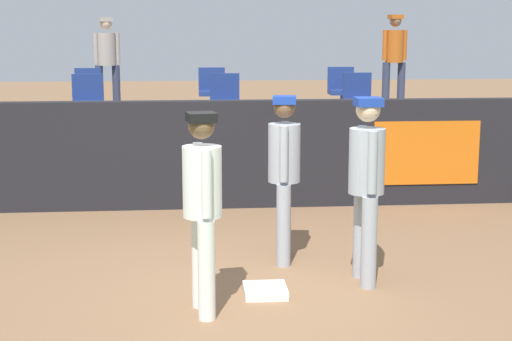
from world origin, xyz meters
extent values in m
plane|color=#846042|center=(0.00, 0.00, 0.00)|extent=(60.00, 60.00, 0.00)
cube|color=white|center=(0.16, 0.06, 0.04)|extent=(0.40, 0.40, 0.08)
cylinder|color=white|center=(-0.45, -0.20, 0.43)|extent=(0.15, 0.15, 0.87)
cylinder|color=white|center=(-0.40, -0.51, 0.43)|extent=(0.15, 0.15, 0.87)
cylinder|color=white|center=(-0.43, -0.36, 1.17)|extent=(0.38, 0.38, 0.61)
sphere|color=brown|center=(-0.43, -0.36, 1.65)|extent=(0.23, 0.23, 0.23)
cube|color=black|center=(-0.43, -0.36, 1.72)|extent=(0.27, 0.27, 0.08)
cylinder|color=white|center=(-0.46, -0.16, 1.19)|extent=(0.09, 0.09, 0.57)
cylinder|color=white|center=(-0.39, -0.56, 1.19)|extent=(0.09, 0.09, 0.57)
ellipsoid|color=brown|center=(-0.36, -0.14, 0.95)|extent=(0.15, 0.22, 0.28)
cylinder|color=#9EA3AD|center=(1.15, 0.51, 0.45)|extent=(0.15, 0.15, 0.89)
cylinder|color=#9EA3AD|center=(1.16, 0.19, 0.45)|extent=(0.15, 0.15, 0.89)
cylinder|color=#9EA3AD|center=(1.16, 0.35, 1.21)|extent=(0.35, 0.35, 0.63)
sphere|color=beige|center=(1.16, 0.35, 1.70)|extent=(0.23, 0.23, 0.23)
cube|color=#193899|center=(1.16, 0.35, 1.77)|extent=(0.25, 0.25, 0.08)
cylinder|color=#9EA3AD|center=(1.15, 0.56, 1.23)|extent=(0.09, 0.09, 0.59)
cylinder|color=#9EA3AD|center=(1.16, 0.14, 1.23)|extent=(0.09, 0.09, 0.59)
cylinder|color=#9EA3AD|center=(0.48, 1.25, 0.43)|extent=(0.15, 0.15, 0.87)
cylinder|color=#9EA3AD|center=(0.43, 0.94, 0.43)|extent=(0.15, 0.15, 0.87)
cylinder|color=#9EA3AD|center=(0.46, 1.10, 1.17)|extent=(0.38, 0.38, 0.61)
sphere|color=brown|center=(0.46, 1.10, 1.65)|extent=(0.23, 0.23, 0.23)
cube|color=#193899|center=(0.46, 1.10, 1.73)|extent=(0.27, 0.27, 0.08)
cylinder|color=#9EA3AD|center=(0.48, 1.30, 1.19)|extent=(0.09, 0.09, 0.57)
cylinder|color=#9EA3AD|center=(0.43, 0.90, 1.19)|extent=(0.09, 0.09, 0.57)
cube|color=black|center=(0.00, 3.73, 0.74)|extent=(18.00, 0.24, 1.48)
cube|color=orange|center=(2.76, 3.60, 0.74)|extent=(1.50, 0.02, 0.89)
cube|color=#59595E|center=(0.00, 6.30, 0.46)|extent=(18.00, 4.80, 0.92)
cylinder|color=#4C4C51|center=(2.13, 5.10, 1.12)|extent=(0.08, 0.08, 0.40)
cube|color=navy|center=(2.13, 5.10, 1.32)|extent=(0.45, 0.44, 0.08)
cube|color=navy|center=(2.13, 5.29, 1.56)|extent=(0.45, 0.06, 0.40)
cylinder|color=#4C4C51|center=(2.22, 6.90, 1.12)|extent=(0.08, 0.08, 0.40)
cube|color=navy|center=(2.22, 6.90, 1.32)|extent=(0.47, 0.44, 0.08)
cube|color=navy|center=(2.22, 7.09, 1.56)|extent=(0.47, 0.06, 0.40)
cylinder|color=#4C4C51|center=(-2.07, 5.10, 1.12)|extent=(0.08, 0.08, 0.40)
cube|color=navy|center=(-2.07, 5.10, 1.32)|extent=(0.47, 0.44, 0.08)
cube|color=navy|center=(-2.07, 5.29, 1.56)|extent=(0.47, 0.06, 0.40)
cylinder|color=#4C4C51|center=(-0.11, 6.90, 1.12)|extent=(0.08, 0.08, 0.40)
cube|color=navy|center=(-0.11, 6.90, 1.32)|extent=(0.47, 0.44, 0.08)
cube|color=navy|center=(-0.11, 7.09, 1.56)|extent=(0.47, 0.06, 0.40)
cylinder|color=#4C4C51|center=(-2.28, 6.90, 1.12)|extent=(0.08, 0.08, 0.40)
cube|color=navy|center=(-2.28, 6.90, 1.32)|extent=(0.46, 0.44, 0.08)
cube|color=navy|center=(-2.28, 7.09, 1.56)|extent=(0.46, 0.06, 0.40)
cylinder|color=#4C4C51|center=(0.03, 5.10, 1.12)|extent=(0.08, 0.08, 0.40)
cube|color=navy|center=(0.03, 5.10, 1.32)|extent=(0.46, 0.44, 0.08)
cube|color=navy|center=(0.03, 5.29, 1.56)|extent=(0.46, 0.06, 0.40)
cylinder|color=#33384C|center=(3.60, 8.02, 1.36)|extent=(0.15, 0.15, 0.88)
cylinder|color=#33384C|center=(3.28, 7.97, 1.36)|extent=(0.15, 0.15, 0.88)
cylinder|color=#BF5919|center=(3.44, 8.00, 2.11)|extent=(0.39, 0.39, 0.62)
sphere|color=#8C6647|center=(3.44, 8.00, 2.59)|extent=(0.23, 0.23, 0.23)
cube|color=#BF5919|center=(3.44, 8.00, 2.66)|extent=(0.28, 0.28, 0.08)
cylinder|color=#BF5919|center=(3.64, 8.03, 2.13)|extent=(0.09, 0.09, 0.58)
cylinder|color=#BF5919|center=(3.24, 7.96, 2.13)|extent=(0.09, 0.09, 0.58)
cylinder|color=#33384C|center=(-1.87, 7.89, 1.35)|extent=(0.14, 0.14, 0.85)
cylinder|color=#33384C|center=(-2.17, 7.83, 1.35)|extent=(0.14, 0.14, 0.85)
cylinder|color=#A5998C|center=(-2.02, 7.86, 2.07)|extent=(0.38, 0.38, 0.60)
sphere|color=beige|center=(-2.02, 7.86, 2.54)|extent=(0.22, 0.22, 0.22)
cube|color=#A5998C|center=(-2.02, 7.86, 2.61)|extent=(0.27, 0.27, 0.08)
cylinder|color=#A5998C|center=(-1.83, 7.90, 2.09)|extent=(0.09, 0.09, 0.56)
cylinder|color=#A5998C|center=(-2.21, 7.82, 2.09)|extent=(0.09, 0.09, 0.56)
camera|label=1|loc=(-0.53, -6.85, 2.46)|focal=54.63mm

